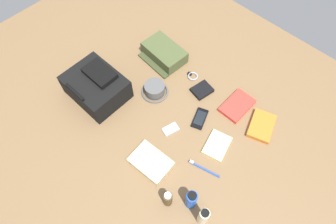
{
  "coord_description": "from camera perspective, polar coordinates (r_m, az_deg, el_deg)",
  "views": [
    {
      "loc": [
        -0.54,
        0.56,
        1.38
      ],
      "look_at": [
        0.0,
        0.0,
        0.04
      ],
      "focal_mm": 30.68,
      "sensor_mm": 36.0,
      "label": 1
    }
  ],
  "objects": [
    {
      "name": "toothbrush",
      "position": [
        1.46,
        6.82,
        -10.98
      ],
      "size": [
        0.16,
        0.05,
        0.02
      ],
      "color": "blue",
      "rests_on": "ground_plane"
    },
    {
      "name": "notepad",
      "position": [
        1.52,
        9.71,
        -6.54
      ],
      "size": [
        0.14,
        0.17,
        0.02
      ],
      "primitive_type": "cube",
      "rotation": [
        0.0,
        0.0,
        0.26
      ],
      "color": "beige",
      "rests_on": "ground_plane"
    },
    {
      "name": "lotion_bottle",
      "position": [
        1.33,
        7.01,
        -19.95
      ],
      "size": [
        0.04,
        0.04,
        0.17
      ],
      "color": "beige",
      "rests_on": "ground_plane"
    },
    {
      "name": "travel_guidebook",
      "position": [
        1.65,
        13.57,
        1.23
      ],
      "size": [
        0.13,
        0.19,
        0.02
      ],
      "color": "red",
      "rests_on": "ground_plane"
    },
    {
      "name": "cell_phone",
      "position": [
        1.58,
        6.34,
        -1.29
      ],
      "size": [
        0.1,
        0.14,
        0.01
      ],
      "color": "black",
      "rests_on": "ground_plane"
    },
    {
      "name": "ground_plane",
      "position": [
        1.59,
        0.0,
        -0.94
      ],
      "size": [
        2.64,
        2.02,
        0.02
      ],
      "primitive_type": "cube",
      "color": "brown",
      "rests_on": "ground"
    },
    {
      "name": "backpack",
      "position": [
        1.65,
        -14.03,
        4.98
      ],
      "size": [
        0.32,
        0.26,
        0.17
      ],
      "color": "black",
      "rests_on": "ground_plane"
    },
    {
      "name": "media_player",
      "position": [
        1.54,
        0.54,
        -3.43
      ],
      "size": [
        0.07,
        0.09,
        0.01
      ],
      "color": "#B7B7BC",
      "rests_on": "ground_plane"
    },
    {
      "name": "deodorant_spray",
      "position": [
        1.34,
        4.65,
        -16.98
      ],
      "size": [
        0.05,
        0.05,
        0.15
      ],
      "color": "blue",
      "rests_on": "ground_plane"
    },
    {
      "name": "paperback_novel",
      "position": [
        1.62,
        18.07,
        -2.66
      ],
      "size": [
        0.17,
        0.21,
        0.03
      ],
      "color": "orange",
      "rests_on": "ground_plane"
    },
    {
      "name": "cologne_bottle",
      "position": [
        1.36,
        -0.05,
        -16.85
      ],
      "size": [
        0.04,
        0.04,
        0.12
      ],
      "color": "#473319",
      "rests_on": "ground_plane"
    },
    {
      "name": "toiletry_pouch",
      "position": [
        1.8,
        -0.83,
        11.6
      ],
      "size": [
        0.27,
        0.21,
        0.08
      ],
      "color": "#47512D",
      "rests_on": "ground_plane"
    },
    {
      "name": "wallet",
      "position": [
        1.67,
        6.76,
        4.34
      ],
      "size": [
        0.11,
        0.12,
        0.02
      ],
      "primitive_type": "cube",
      "rotation": [
        0.0,
        0.0,
        -0.18
      ],
      "color": "black",
      "rests_on": "ground_plane"
    },
    {
      "name": "wristwatch",
      "position": [
        1.73,
        4.88,
        7.16
      ],
      "size": [
        0.07,
        0.06,
        0.01
      ],
      "color": "#99999E",
      "rests_on": "ground_plane"
    },
    {
      "name": "bucket_hat",
      "position": [
        1.64,
        -2.66,
        4.51
      ],
      "size": [
        0.16,
        0.16,
        0.06
      ],
      "color": "#535353",
      "rests_on": "ground_plane"
    },
    {
      "name": "folded_towel",
      "position": [
        1.45,
        -3.44,
        -9.92
      ],
      "size": [
        0.21,
        0.16,
        0.04
      ],
      "primitive_type": "cube",
      "rotation": [
        0.0,
        0.0,
        0.08
      ],
      "color": "#C6B289",
      "rests_on": "ground_plane"
    }
  ]
}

